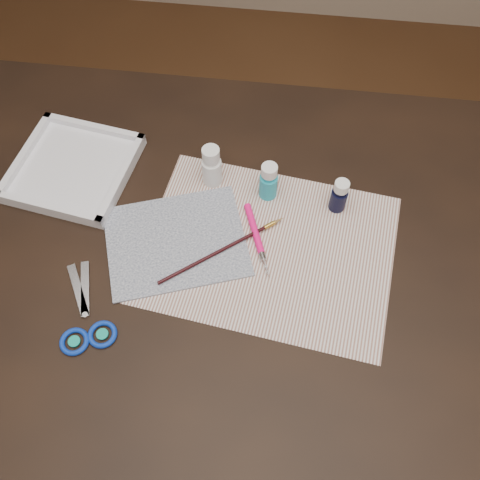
# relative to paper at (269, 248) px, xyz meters

# --- Properties ---
(ground) EXTENTS (3.50, 3.50, 0.02)m
(ground) POSITION_rel_paper_xyz_m (-0.05, -0.02, -0.76)
(ground) COLOR #422614
(ground) RESTS_ON ground
(table) EXTENTS (1.30, 0.90, 0.75)m
(table) POSITION_rel_paper_xyz_m (-0.05, -0.02, -0.38)
(table) COLOR black
(table) RESTS_ON ground
(paper) EXTENTS (0.49, 0.40, 0.00)m
(paper) POSITION_rel_paper_xyz_m (0.00, 0.00, 0.00)
(paper) COLOR silver
(paper) RESTS_ON table
(canvas) EXTENTS (0.31, 0.28, 0.00)m
(canvas) POSITION_rel_paper_xyz_m (-0.17, -0.01, 0.00)
(canvas) COLOR #182242
(canvas) RESTS_ON paper
(paint_bottle_white) EXTENTS (0.05, 0.05, 0.09)m
(paint_bottle_white) POSITION_rel_paper_xyz_m (-0.13, 0.14, 0.05)
(paint_bottle_white) COLOR white
(paint_bottle_white) RESTS_ON table
(paint_bottle_cyan) EXTENTS (0.04, 0.04, 0.09)m
(paint_bottle_cyan) POSITION_rel_paper_xyz_m (-0.01, 0.12, 0.04)
(paint_bottle_cyan) COLOR #21A2BB
(paint_bottle_cyan) RESTS_ON table
(paint_bottle_navy) EXTENTS (0.04, 0.04, 0.08)m
(paint_bottle_navy) POSITION_rel_paper_xyz_m (0.12, 0.11, 0.04)
(paint_bottle_navy) COLOR black
(paint_bottle_navy) RESTS_ON table
(paintbrush) EXTENTS (0.22, 0.17, 0.01)m
(paintbrush) POSITION_rel_paper_xyz_m (-0.08, -0.02, 0.01)
(paintbrush) COLOR black
(paintbrush) RESTS_ON canvas
(craft_knife) EXTENTS (0.07, 0.16, 0.01)m
(craft_knife) POSITION_rel_paper_xyz_m (-0.02, 0.01, 0.01)
(craft_knife) COLOR #FF1177
(craft_knife) RESTS_ON paper
(scissors) EXTENTS (0.18, 0.22, 0.01)m
(scissors) POSITION_rel_paper_xyz_m (-0.31, -0.16, 0.00)
(scissors) COLOR silver
(scissors) RESTS_ON table
(palette_tray) EXTENTS (0.26, 0.26, 0.03)m
(palette_tray) POSITION_rel_paper_xyz_m (-0.41, 0.13, 0.01)
(palette_tray) COLOR white
(palette_tray) RESTS_ON table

